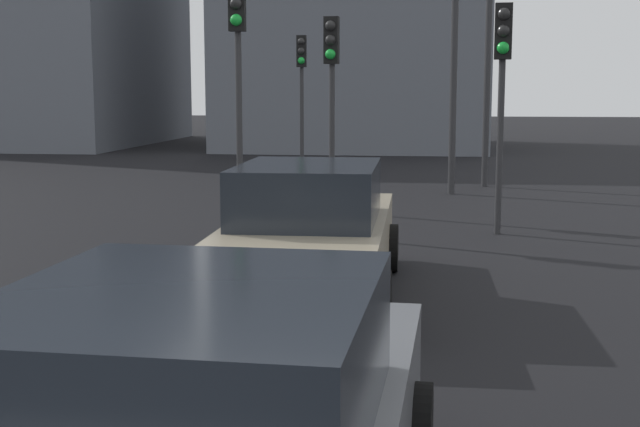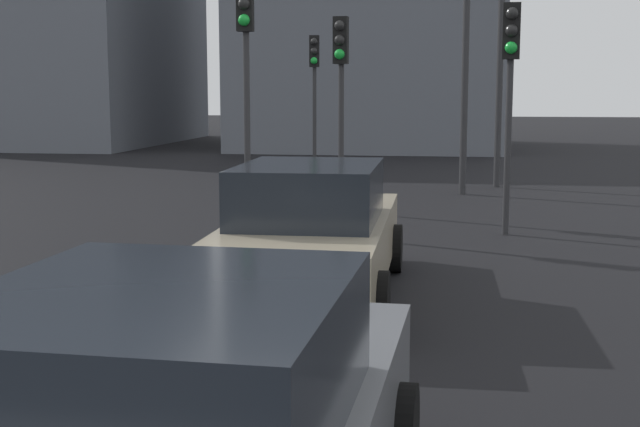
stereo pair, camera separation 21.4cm
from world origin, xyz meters
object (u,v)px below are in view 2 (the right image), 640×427
at_px(traffic_light_near_left, 246,50).
at_px(traffic_light_far_right, 341,72).
at_px(car_beige_lead, 312,233).
at_px(street_lamp_kerbside, 466,24).
at_px(traffic_light_far_left, 510,69).
at_px(traffic_light_near_right, 314,74).
at_px(street_lamp_far, 501,28).

bearing_deg(traffic_light_near_left, traffic_light_far_right, 145.48).
bearing_deg(traffic_light_near_left, car_beige_lead, 18.93).
height_order(traffic_light_near_left, street_lamp_kerbside, street_lamp_kerbside).
relative_size(traffic_light_near_left, street_lamp_kerbside, 0.66).
bearing_deg(traffic_light_far_left, street_lamp_kerbside, -170.40).
xyz_separation_m(car_beige_lead, street_lamp_kerbside, (10.37, -1.86, 3.12)).
distance_m(traffic_light_near_right, traffic_light_far_right, 8.17).
xyz_separation_m(traffic_light_near_right, traffic_light_far_left, (-10.24, -4.88, -0.11)).
bearing_deg(car_beige_lead, traffic_light_near_left, 20.96).
height_order(car_beige_lead, traffic_light_near_right, traffic_light_near_right).
relative_size(traffic_light_near_right, street_lamp_far, 0.60).
xyz_separation_m(traffic_light_far_right, street_lamp_kerbside, (3.36, -2.43, 1.13)).
relative_size(street_lamp_kerbside, street_lamp_far, 0.99).
distance_m(traffic_light_near_left, traffic_light_far_left, 4.45).
bearing_deg(traffic_light_far_left, traffic_light_near_right, -151.50).
xyz_separation_m(traffic_light_far_left, traffic_light_far_right, (2.27, 3.08, 0.00)).
height_order(car_beige_lead, traffic_light_far_left, traffic_light_far_left).
relative_size(traffic_light_near_right, traffic_light_far_right, 1.04).
height_order(traffic_light_near_left, traffic_light_far_right, traffic_light_near_left).
distance_m(car_beige_lead, traffic_light_near_right, 15.31).
height_order(traffic_light_near_left, traffic_light_far_left, traffic_light_near_left).
height_order(traffic_light_far_left, street_lamp_kerbside, street_lamp_kerbside).
relative_size(traffic_light_near_left, traffic_light_far_right, 1.13).
relative_size(traffic_light_near_left, traffic_light_near_right, 1.09).
bearing_deg(traffic_light_near_right, car_beige_lead, 5.19).
relative_size(traffic_light_far_left, traffic_light_far_right, 1.00).
xyz_separation_m(traffic_light_far_right, street_lamp_far, (5.05, -3.30, 1.16)).
bearing_deg(street_lamp_kerbside, traffic_light_far_right, 144.09).
bearing_deg(traffic_light_near_right, traffic_light_near_left, -1.31).
relative_size(traffic_light_near_left, traffic_light_far_left, 1.13).
bearing_deg(street_lamp_far, traffic_light_near_left, 147.29).
relative_size(traffic_light_far_left, street_lamp_kerbside, 0.59).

